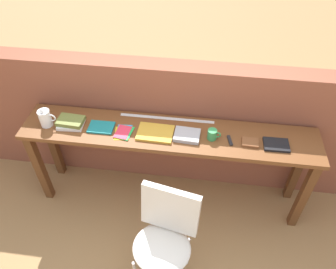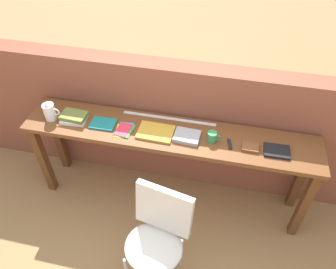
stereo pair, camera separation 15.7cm
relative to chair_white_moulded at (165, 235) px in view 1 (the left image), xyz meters
The scene contains 15 objects.
ground_plane 0.69m from the chair_white_moulded, 98.77° to the left, with size 40.00×40.00×0.00m, color #9E7547.
brick_wall_back 1.09m from the chair_white_moulded, 93.60° to the left, with size 6.00×0.20×1.32m, color brown.
sideboard 0.77m from the chair_white_moulded, 95.24° to the left, with size 2.50×0.44×0.88m.
chair_white_moulded is the anchor object (origin of this frame).
pitcher_white 1.37m from the chair_white_moulded, 147.92° to the left, with size 0.14×0.10×0.18m.
book_stack_leftmost 1.22m from the chair_white_moulded, 141.51° to the left, with size 0.23×0.18×0.07m.
magazine_cycling 1.02m from the chair_white_moulded, 131.84° to the left, with size 0.21×0.15×0.02m, color #19757A.
pamphlet_pile_colourful 0.89m from the chair_white_moulded, 122.80° to the left, with size 0.16×0.19×0.01m.
book_open_centre 0.81m from the chair_white_moulded, 104.01° to the left, with size 0.30×0.21×0.02m, color gold.
book_grey_hardcover 0.80m from the chair_white_moulded, 82.98° to the left, with size 0.21×0.17×0.03m, color #9E9EA3.
mug 0.87m from the chair_white_moulded, 67.75° to the left, with size 0.11×0.08×0.09m.
multitool_folded 0.90m from the chair_white_moulded, 58.13° to the left, with size 0.02×0.11×0.02m, color black.
leather_journal_brown 0.98m from the chair_white_moulded, 49.29° to the left, with size 0.13×0.10×0.02m, color brown.
book_repair_rightmost 1.12m from the chair_white_moulded, 41.04° to the left, with size 0.20×0.15×0.02m, color black.
ruler_metal_back_edge 0.98m from the chair_white_moulded, 96.69° to the left, with size 0.82×0.03×0.00m, color silver.
Camera 1 is at (0.26, -1.67, 2.75)m, focal length 35.00 mm.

